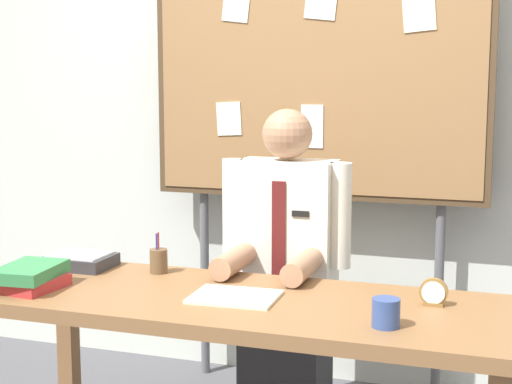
% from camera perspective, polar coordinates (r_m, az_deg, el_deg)
% --- Properties ---
extents(back_wall, '(6.40, 0.08, 2.70)m').
position_cam_1_polar(back_wall, '(3.84, 5.16, 6.05)').
color(back_wall, silver).
rests_on(back_wall, ground_plane).
extents(desk, '(1.89, 0.68, 0.74)m').
position_cam_1_polar(desk, '(2.79, -1.14, -9.42)').
color(desk, brown).
rests_on(desk, ground_plane).
extents(person, '(0.55, 0.56, 1.37)m').
position_cam_1_polar(person, '(3.30, 2.17, -6.80)').
color(person, '#2D2D33').
rests_on(person, ground_plane).
extents(bulletin_board, '(1.58, 0.09, 2.16)m').
position_cam_1_polar(bulletin_board, '(3.64, 4.42, 8.72)').
color(bulletin_board, '#4C3823').
rests_on(bulletin_board, ground_plane).
extents(book_stack, '(0.22, 0.29, 0.09)m').
position_cam_1_polar(book_stack, '(2.97, -16.03, -5.93)').
color(book_stack, '#B22D2D').
rests_on(book_stack, desk).
extents(open_notebook, '(0.31, 0.24, 0.01)m').
position_cam_1_polar(open_notebook, '(2.75, -1.56, -7.64)').
color(open_notebook, '#F4EFCC').
rests_on(open_notebook, desk).
extents(desk_clock, '(0.10, 0.04, 0.10)m').
position_cam_1_polar(desk_clock, '(2.72, 12.81, -7.22)').
color(desk_clock, olive).
rests_on(desk_clock, desk).
extents(coffee_mug, '(0.09, 0.09, 0.09)m').
position_cam_1_polar(coffee_mug, '(2.47, 9.44, -8.67)').
color(coffee_mug, '#334C8C').
rests_on(coffee_mug, desk).
extents(pen_holder, '(0.07, 0.07, 0.16)m').
position_cam_1_polar(pen_holder, '(3.12, -7.10, -4.99)').
color(pen_holder, brown).
rests_on(pen_holder, desk).
extents(paper_tray, '(0.26, 0.20, 0.06)m').
position_cam_1_polar(paper_tray, '(3.26, -12.70, -4.90)').
color(paper_tray, '#333338').
rests_on(paper_tray, desk).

